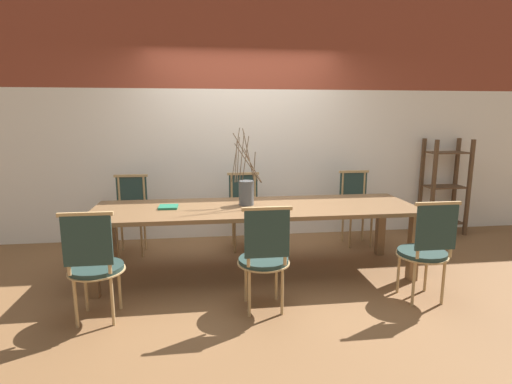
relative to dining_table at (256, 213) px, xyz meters
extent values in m
plane|color=brown|center=(0.00, 0.00, -0.65)|extent=(16.00, 16.00, 0.00)
cube|color=silver|center=(0.00, 1.38, 0.34)|extent=(12.00, 0.06, 1.98)
cube|color=brown|center=(0.00, 1.38, 1.94)|extent=(12.00, 0.06, 1.22)
cube|color=brown|center=(0.00, 0.00, 0.05)|extent=(3.30, 0.97, 0.04)
cube|color=brown|center=(-1.55, -0.38, -0.31)|extent=(0.09, 0.09, 0.68)
cube|color=brown|center=(1.55, -0.38, -0.31)|extent=(0.09, 0.09, 0.68)
cube|color=brown|center=(-1.55, 0.38, -0.31)|extent=(0.09, 0.09, 0.68)
cube|color=brown|center=(1.55, 0.38, -0.31)|extent=(0.09, 0.09, 0.68)
cylinder|color=#233833|center=(-1.40, -0.79, -0.21)|extent=(0.42, 0.42, 0.04)
cylinder|color=tan|center=(-1.40, -0.79, -0.24)|extent=(0.45, 0.45, 0.01)
cylinder|color=tan|center=(-1.54, -0.65, -0.44)|extent=(0.03, 0.03, 0.42)
cylinder|color=tan|center=(-1.26, -0.65, -0.44)|extent=(0.03, 0.03, 0.42)
cylinder|color=tan|center=(-1.54, -0.93, -0.44)|extent=(0.03, 0.03, 0.42)
cylinder|color=tan|center=(-1.26, -0.93, -0.44)|extent=(0.03, 0.03, 0.42)
cylinder|color=tan|center=(-1.55, -0.97, 0.05)|extent=(0.03, 0.03, 0.49)
cylinder|color=tan|center=(-1.25, -0.97, 0.05)|extent=(0.03, 0.03, 0.49)
cube|color=#233833|center=(-1.40, -0.98, 0.07)|extent=(0.36, 0.02, 0.39)
cube|color=tan|center=(-1.40, -0.97, 0.27)|extent=(0.40, 0.03, 0.03)
cylinder|color=#233833|center=(-0.04, -0.79, -0.21)|extent=(0.42, 0.42, 0.04)
cylinder|color=tan|center=(-0.04, -0.79, -0.24)|extent=(0.45, 0.45, 0.01)
cylinder|color=tan|center=(-0.18, -0.65, -0.44)|extent=(0.03, 0.03, 0.42)
cylinder|color=tan|center=(0.10, -0.65, -0.44)|extent=(0.03, 0.03, 0.42)
cylinder|color=tan|center=(-0.18, -0.93, -0.44)|extent=(0.03, 0.03, 0.42)
cylinder|color=tan|center=(0.10, -0.93, -0.44)|extent=(0.03, 0.03, 0.42)
cylinder|color=tan|center=(-0.19, -0.97, 0.05)|extent=(0.03, 0.03, 0.49)
cylinder|color=tan|center=(0.11, -0.97, 0.05)|extent=(0.03, 0.03, 0.49)
cube|color=#233833|center=(-0.04, -0.98, 0.07)|extent=(0.36, 0.02, 0.39)
cube|color=tan|center=(-0.04, -0.97, 0.27)|extent=(0.40, 0.03, 0.03)
cylinder|color=#233833|center=(1.40, -0.79, -0.21)|extent=(0.42, 0.42, 0.04)
cylinder|color=tan|center=(1.40, -0.79, -0.24)|extent=(0.45, 0.45, 0.01)
cylinder|color=tan|center=(1.26, -0.65, -0.44)|extent=(0.03, 0.03, 0.42)
cylinder|color=tan|center=(1.54, -0.65, -0.44)|extent=(0.03, 0.03, 0.42)
cylinder|color=tan|center=(1.26, -0.93, -0.44)|extent=(0.03, 0.03, 0.42)
cylinder|color=tan|center=(1.54, -0.93, -0.44)|extent=(0.03, 0.03, 0.42)
cylinder|color=tan|center=(1.25, -0.97, 0.05)|extent=(0.03, 0.03, 0.49)
cylinder|color=tan|center=(1.55, -0.97, 0.05)|extent=(0.03, 0.03, 0.49)
cube|color=#233833|center=(1.40, -0.98, 0.07)|extent=(0.36, 0.02, 0.39)
cube|color=tan|center=(1.40, -0.97, 0.27)|extent=(0.40, 0.03, 0.03)
cylinder|color=#233833|center=(-1.41, 0.79, -0.21)|extent=(0.42, 0.42, 0.04)
cylinder|color=tan|center=(-1.41, 0.79, -0.24)|extent=(0.45, 0.45, 0.01)
cylinder|color=tan|center=(-1.27, 0.65, -0.44)|extent=(0.03, 0.03, 0.42)
cylinder|color=tan|center=(-1.55, 0.65, -0.44)|extent=(0.03, 0.03, 0.42)
cylinder|color=tan|center=(-1.27, 0.93, -0.44)|extent=(0.03, 0.03, 0.42)
cylinder|color=tan|center=(-1.55, 0.93, -0.44)|extent=(0.03, 0.03, 0.42)
cylinder|color=tan|center=(-1.26, 0.97, 0.05)|extent=(0.03, 0.03, 0.49)
cylinder|color=tan|center=(-1.56, 0.97, 0.05)|extent=(0.03, 0.03, 0.49)
cube|color=#233833|center=(-1.41, 0.98, 0.07)|extent=(0.36, 0.02, 0.39)
cube|color=tan|center=(-1.41, 0.97, 0.27)|extent=(0.40, 0.03, 0.03)
cylinder|color=#233833|center=(-0.04, 0.79, -0.21)|extent=(0.42, 0.42, 0.04)
cylinder|color=tan|center=(-0.04, 0.79, -0.24)|extent=(0.45, 0.45, 0.01)
cylinder|color=tan|center=(0.10, 0.65, -0.44)|extent=(0.03, 0.03, 0.42)
cylinder|color=tan|center=(-0.17, 0.65, -0.44)|extent=(0.03, 0.03, 0.42)
cylinder|color=tan|center=(0.10, 0.93, -0.44)|extent=(0.03, 0.03, 0.42)
cylinder|color=tan|center=(-0.17, 0.93, -0.44)|extent=(0.03, 0.03, 0.42)
cylinder|color=tan|center=(0.11, 0.97, 0.05)|extent=(0.03, 0.03, 0.49)
cylinder|color=tan|center=(-0.18, 0.97, 0.05)|extent=(0.03, 0.03, 0.49)
cube|color=#233833|center=(-0.04, 0.98, 0.07)|extent=(0.36, 0.02, 0.39)
cube|color=tan|center=(-0.04, 0.97, 0.27)|extent=(0.40, 0.03, 0.03)
cylinder|color=#233833|center=(1.42, 0.79, -0.21)|extent=(0.42, 0.42, 0.04)
cylinder|color=tan|center=(1.42, 0.79, -0.24)|extent=(0.45, 0.45, 0.01)
cylinder|color=tan|center=(1.55, 0.65, -0.44)|extent=(0.03, 0.03, 0.42)
cylinder|color=tan|center=(1.28, 0.65, -0.44)|extent=(0.03, 0.03, 0.42)
cylinder|color=tan|center=(1.55, 0.93, -0.44)|extent=(0.03, 0.03, 0.42)
cylinder|color=tan|center=(1.28, 0.93, -0.44)|extent=(0.03, 0.03, 0.42)
cylinder|color=tan|center=(1.56, 0.97, 0.05)|extent=(0.03, 0.03, 0.49)
cylinder|color=tan|center=(1.27, 0.97, 0.05)|extent=(0.03, 0.03, 0.49)
cube|color=#233833|center=(1.42, 0.98, 0.07)|extent=(0.36, 0.02, 0.39)
cube|color=tan|center=(1.42, 0.97, 0.27)|extent=(0.40, 0.03, 0.03)
cylinder|color=#4C5156|center=(-0.09, 0.08, 0.20)|extent=(0.16, 0.16, 0.25)
cylinder|color=brown|center=(-0.09, -0.05, 0.53)|extent=(0.27, 0.02, 0.40)
cylinder|color=brown|center=(-0.05, 0.01, 0.50)|extent=(0.16, 0.10, 0.35)
cylinder|color=brown|center=(-0.17, 0.11, 0.55)|extent=(0.05, 0.17, 0.45)
cylinder|color=brown|center=(-0.09, -0.06, 0.58)|extent=(0.29, 0.01, 0.50)
cylinder|color=brown|center=(-0.07, 0.02, 0.60)|extent=(0.13, 0.04, 0.54)
cylinder|color=brown|center=(-0.09, 0.12, 0.56)|extent=(0.08, 0.01, 0.46)
cylinder|color=brown|center=(-0.01, 0.08, 0.48)|extent=(0.01, 0.18, 0.31)
cylinder|color=brown|center=(-0.13, 0.11, 0.57)|extent=(0.07, 0.10, 0.49)
cylinder|color=brown|center=(-0.19, 0.10, 0.53)|extent=(0.05, 0.22, 0.41)
cylinder|color=brown|center=(-0.19, 0.14, 0.60)|extent=(0.12, 0.22, 0.54)
cube|color=#1E6B4C|center=(-0.89, 0.04, 0.08)|extent=(0.19, 0.19, 0.02)
cube|color=#513823|center=(2.55, 0.98, 0.01)|extent=(0.04, 0.04, 1.33)
cube|color=#513823|center=(3.07, 0.98, 0.01)|extent=(0.04, 0.04, 1.33)
cube|color=#513823|center=(2.55, 1.29, 0.01)|extent=(0.04, 0.04, 1.33)
cube|color=#513823|center=(3.07, 1.29, 0.01)|extent=(0.04, 0.04, 1.33)
cube|color=#513823|center=(2.81, 1.14, -0.49)|extent=(0.52, 0.31, 0.02)
cube|color=#513823|center=(2.81, 1.14, 0.01)|extent=(0.52, 0.31, 0.02)
cube|color=#513823|center=(2.81, 1.14, 0.49)|extent=(0.52, 0.31, 0.02)
camera|label=1|loc=(-0.52, -3.97, 0.99)|focal=28.00mm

